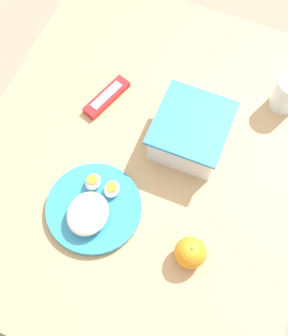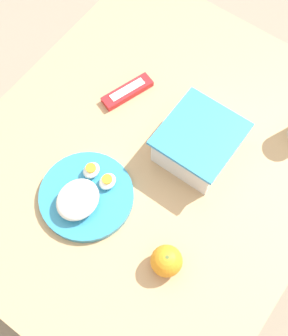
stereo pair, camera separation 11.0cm
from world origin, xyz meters
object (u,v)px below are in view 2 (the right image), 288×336
food_container (198,144)px  orange_fruit (166,261)px  candy_bar (127,92)px  rice_plate (85,196)px

food_container → orange_fruit: food_container is taller
food_container → candy_bar: size_ratio=1.27×
rice_plate → food_container: bearing=150.9°
rice_plate → candy_bar: size_ratio=1.53×
food_container → rice_plate: (0.26, -0.14, -0.02)m
candy_bar → food_container: bearing=81.5°
food_container → rice_plate: food_container is taller
orange_fruit → rice_plate: bearing=-93.9°
food_container → candy_bar: 0.24m
orange_fruit → food_container: bearing=-160.2°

